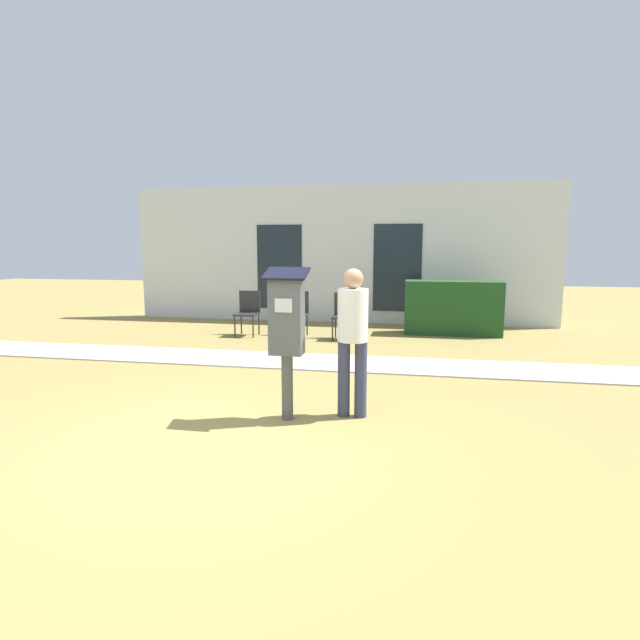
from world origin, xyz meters
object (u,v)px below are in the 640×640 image
at_px(outdoor_chair_right, 344,312).
at_px(outdoor_chair_left, 248,309).
at_px(person_standing, 353,331).
at_px(outdoor_chair_middle, 297,310).
at_px(parking_meter, 287,324).

bearing_deg(outdoor_chair_right, outdoor_chair_left, 163.98).
height_order(person_standing, outdoor_chair_left, person_standing).
distance_m(outdoor_chair_left, outdoor_chair_right, 1.98).
xyz_separation_m(person_standing, outdoor_chair_middle, (-1.69, 4.60, -0.40)).
bearing_deg(person_standing, outdoor_chair_left, 100.63).
height_order(person_standing, outdoor_chair_middle, person_standing).
relative_size(outdoor_chair_left, outdoor_chair_middle, 1.00).
bearing_deg(outdoor_chair_middle, outdoor_chair_left, -174.56).
xyz_separation_m(outdoor_chair_middle, outdoor_chair_right, (0.99, -0.15, 0.00)).
xyz_separation_m(parking_meter, outdoor_chair_right, (-0.05, 4.66, -0.49)).
distance_m(person_standing, outdoor_chair_right, 4.52).
bearing_deg(outdoor_chair_left, parking_meter, -45.53).
bearing_deg(outdoor_chair_right, person_standing, -95.83).
bearing_deg(person_standing, parking_meter, 177.99).
height_order(parking_meter, outdoor_chair_right, parking_meter).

